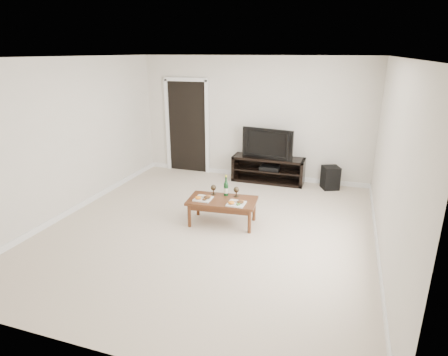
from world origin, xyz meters
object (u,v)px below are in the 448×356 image
at_px(media_console, 268,170).
at_px(subwoofer, 330,178).
at_px(television, 269,143).
at_px(coffee_table, 222,211).

distance_m(media_console, subwoofer, 1.29).
xyz_separation_m(media_console, television, (0.00, 0.00, 0.59)).
distance_m(television, subwoofer, 1.44).
distance_m(subwoofer, coffee_table, 2.74).
height_order(television, coffee_table, television).
relative_size(television, subwoofer, 2.34).
xyz_separation_m(television, coffee_table, (-0.28, -2.26, -0.66)).
height_order(television, subwoofer, television).
relative_size(media_console, coffee_table, 1.39).
xyz_separation_m(media_console, subwoofer, (1.29, -0.01, -0.04)).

